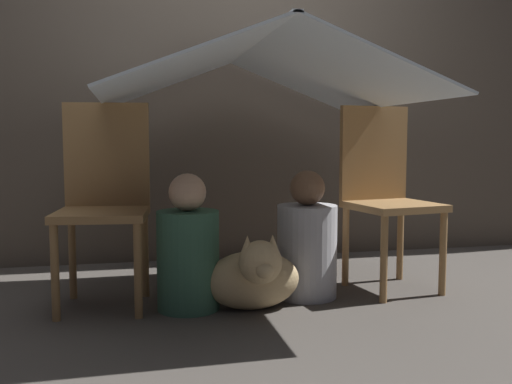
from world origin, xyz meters
The scene contains 9 objects.
ground_plane centered at (0.00, 0.00, 0.00)m, with size 8.80×8.80×0.00m, color #47423D.
wall_back centered at (0.00, 1.25, 1.25)m, with size 7.00×0.05×2.50m.
chair_left centered at (-0.72, 0.33, 0.52)m, with size 0.45×0.45×0.96m.
chair_right centered at (0.71, 0.33, 0.52)m, with size 0.47×0.47×0.96m.
sheet_canopy centered at (0.00, 0.25, 1.11)m, with size 1.46×1.41×0.29m.
person_front centered at (-0.34, 0.15, 0.27)m, with size 0.29×0.29×0.63m.
person_second centered at (0.26, 0.23, 0.27)m, with size 0.30×0.30×0.63m.
dog centered at (-0.05, 0.04, 0.17)m, with size 0.44×0.40×0.38m.
floor_cushion centered at (-0.04, 0.44, 0.05)m, with size 0.38×0.31×0.10m.
Camera 1 is at (-0.59, -2.45, 0.79)m, focal length 40.00 mm.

